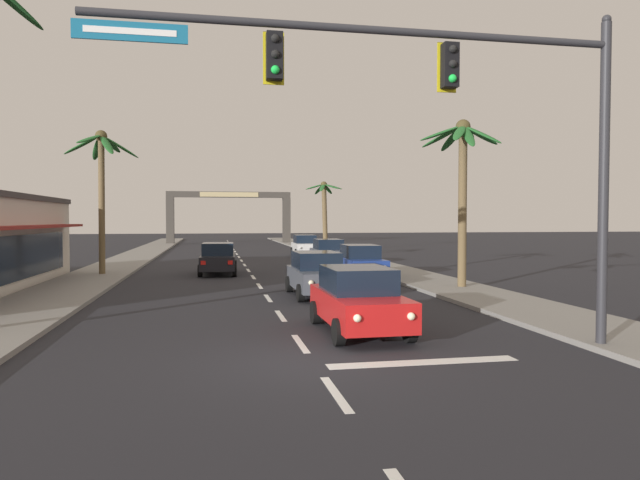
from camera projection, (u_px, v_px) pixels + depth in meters
name	position (u px, v px, depth m)	size (l,w,h in m)	color
ground_plane	(312.00, 360.00, 11.78)	(220.00, 220.00, 0.00)	#232328
sidewalk_right	(385.00, 269.00, 32.87)	(3.20, 110.00, 0.14)	gray
sidewalk_left	(101.00, 274.00, 29.97)	(3.20, 110.00, 0.14)	gray
lane_markings	(257.00, 272.00, 31.66)	(4.28, 88.27, 0.01)	silver
traffic_signal_mast	(457.00, 103.00, 11.95)	(11.23, 0.41, 7.43)	#2D2D33
sedan_lead_at_stop_bar	(358.00, 299.00, 14.69)	(1.98, 4.46, 1.68)	red
sedan_third_in_queue	(317.00, 274.00, 21.67)	(1.98, 4.46, 1.68)	#4C515B
sedan_oncoming_far	(218.00, 258.00, 30.25)	(2.09, 4.51, 1.68)	black
sedan_parked_nearest_kerb	(305.00, 245.00, 45.62)	(2.03, 4.48, 1.68)	silver
sedan_parked_mid_kerb	(328.00, 252.00, 35.86)	(2.00, 4.47, 1.68)	#4C515B
sedan_parked_far_kerb	(360.00, 262.00, 27.77)	(2.06, 4.50, 1.68)	navy
palm_left_second	(101.00, 170.00, 29.01)	(3.77, 3.95, 7.46)	brown
palm_right_second	(462.00, 166.00, 23.46)	(3.64, 3.39, 7.03)	brown
palm_right_farthest	(325.00, 205.00, 51.81)	(3.39, 3.07, 6.39)	brown
town_gateway_arch	(229.00, 210.00, 67.90)	(14.64, 0.90, 6.24)	#423D38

